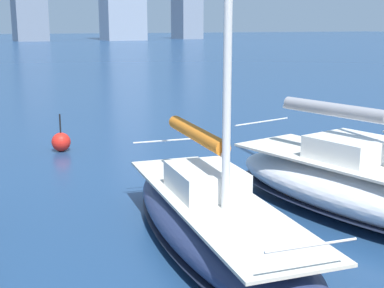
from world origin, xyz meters
TOP-DOWN VIEW (x-y plane):
  - sailboat_grey at (-4.49, -6.48)m, footprint 4.13×8.38m
  - sailboat_orange at (-0.24, -6.46)m, footprint 3.42×8.38m
  - channel_buoy at (0.42, -16.71)m, footprint 0.70×0.70m

SIDE VIEW (x-z plane):
  - channel_buoy at x=0.42m, z-range -0.34..1.06m
  - sailboat_orange at x=-0.24m, z-range -5.23..6.55m
  - sailboat_grey at x=-4.49m, z-range -5.68..7.22m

